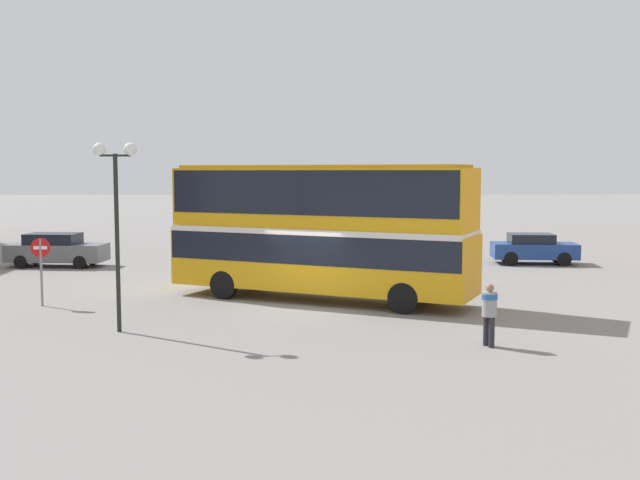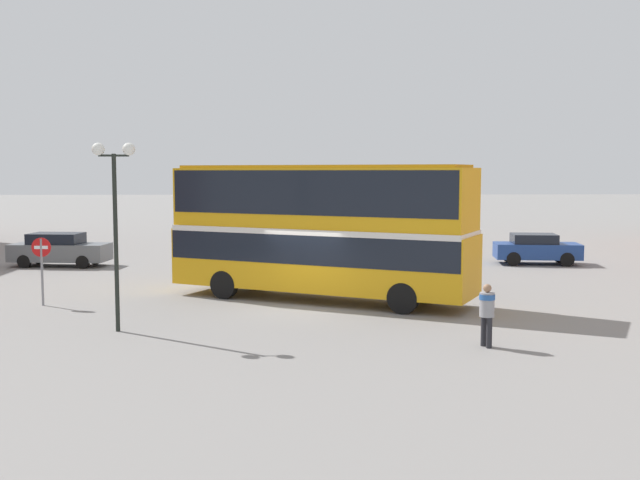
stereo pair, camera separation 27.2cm
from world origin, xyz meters
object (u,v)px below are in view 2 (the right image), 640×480
pedestrian_foreground (487,309)px  parked_car_kerb_near (536,249)px  street_lamp_twin_globe (115,191)px  no_entry_sign (42,260)px  double_decker_bus (320,224)px  parked_car_kerb_far (59,249)px

pedestrian_foreground → parked_car_kerb_near: bearing=-131.4°
pedestrian_foreground → parked_car_kerb_near: size_ratio=0.39×
street_lamp_twin_globe → no_entry_sign: bearing=130.1°
double_decker_bus → parked_car_kerb_near: (10.73, 9.93, -1.92)m
parked_car_kerb_near → pedestrian_foreground: bearing=-104.5°
parked_car_kerb_near → parked_car_kerb_far: size_ratio=0.90×
street_lamp_twin_globe → no_entry_sign: street_lamp_twin_globe is taller
pedestrian_foreground → no_entry_sign: (-13.39, 6.30, 0.55)m
pedestrian_foreground → double_decker_bus: bearing=-80.0°
double_decker_bus → parked_car_kerb_near: size_ratio=2.56×
street_lamp_twin_globe → no_entry_sign: (-3.50, 4.16, -2.40)m
double_decker_bus → parked_car_kerb_far: double_decker_bus is taller
double_decker_bus → pedestrian_foreground: bearing=-33.1°
pedestrian_foreground → no_entry_sign: bearing=-45.2°
parked_car_kerb_near → street_lamp_twin_globe: 22.46m
double_decker_bus → parked_car_kerb_far: (-12.09, 9.73, -1.88)m
parked_car_kerb_near → no_entry_sign: size_ratio=1.83×
double_decker_bus → street_lamp_twin_globe: street_lamp_twin_globe is taller
pedestrian_foreground → street_lamp_twin_globe: bearing=-32.3°
parked_car_kerb_far → no_entry_sign: bearing=-69.4°
street_lamp_twin_globe → parked_car_kerb_near: bearing=41.9°
parked_car_kerb_far → no_entry_sign: no_entry_sign is taller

